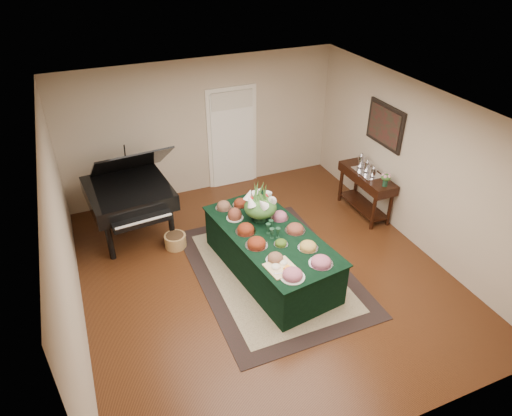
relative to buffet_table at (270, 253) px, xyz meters
name	(u,v)px	position (x,y,z in m)	size (l,w,h in m)	color
ground	(263,272)	(-0.11, 0.02, -0.38)	(6.00, 6.00, 0.00)	black
area_rug	(271,271)	(0.02, 0.00, -0.37)	(2.32, 3.25, 0.01)	black
kitchen_doorway	(232,139)	(0.49, 2.99, 0.64)	(1.05, 0.07, 2.10)	white
buffet_table	(270,253)	(0.00, 0.00, 0.00)	(1.49, 2.60, 0.75)	black
food_platters	(268,230)	(-0.02, 0.05, 0.42)	(1.10, 2.35, 0.14)	silver
cutting_board	(280,266)	(-0.21, -0.79, 0.40)	(0.43, 0.43, 0.10)	tan
green_goblets	(272,230)	(0.01, -0.03, 0.46)	(0.16, 0.31, 0.18)	#163723
floral_centerpiece	(260,203)	(0.00, 0.41, 0.69)	(0.54, 0.54, 0.54)	#163723
grand_piano	(129,193)	(-1.80, 1.94, 0.46)	(1.56, 1.75, 1.68)	black
wicker_basket	(175,241)	(-1.23, 1.24, -0.26)	(0.37, 0.37, 0.23)	#A77C43
mahogany_sideboard	(366,182)	(2.39, 0.93, 0.28)	(0.45, 1.30, 0.84)	black
tea_service	(367,166)	(2.39, 0.99, 0.58)	(0.34, 0.58, 0.30)	silver
pink_bouquet	(386,178)	(2.39, 0.41, 0.63)	(0.20, 0.20, 0.25)	#163723
wall_painting	(385,125)	(2.61, 0.93, 1.37)	(0.05, 0.95, 0.75)	black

